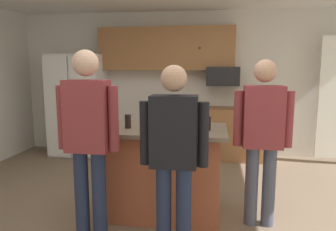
% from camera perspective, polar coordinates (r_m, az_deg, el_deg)
% --- Properties ---
extents(floor, '(7.04, 7.04, 0.00)m').
position_cam_1_polar(floor, '(3.49, -0.22, -18.62)').
color(floor, '#7F6B56').
rests_on(floor, ground).
extents(back_wall, '(6.40, 0.10, 2.60)m').
position_cam_1_polar(back_wall, '(5.89, 3.87, 5.75)').
color(back_wall, silver).
rests_on(back_wall, ground).
extents(cabinet_run_upper, '(2.40, 0.38, 0.75)m').
position_cam_1_polar(cabinet_run_upper, '(5.74, -0.30, 11.93)').
color(cabinet_run_upper, '#936038').
extents(cabinet_run_lower, '(1.80, 0.63, 0.90)m').
position_cam_1_polar(cabinet_run_lower, '(5.66, 9.59, -3.15)').
color(cabinet_run_lower, '#936038').
rests_on(cabinet_run_lower, ground).
extents(refrigerator, '(0.93, 0.76, 1.83)m').
position_cam_1_polar(refrigerator, '(6.02, -15.87, 1.83)').
color(refrigerator, white).
rests_on(refrigerator, ground).
extents(microwave_over_range, '(0.56, 0.40, 0.32)m').
position_cam_1_polar(microwave_over_range, '(5.57, 9.85, 7.02)').
color(microwave_over_range, black).
extents(kitchen_island, '(1.33, 0.83, 0.96)m').
position_cam_1_polar(kitchen_island, '(3.48, -0.73, -9.93)').
color(kitchen_island, '#AD5638').
rests_on(kitchen_island, ground).
extents(person_guest_by_door, '(0.57, 0.22, 1.68)m').
position_cam_1_polar(person_guest_by_door, '(3.25, 16.71, -2.91)').
color(person_guest_by_door, '#4C5166').
rests_on(person_guest_by_door, ground).
extents(person_guest_left, '(0.57, 0.22, 1.62)m').
position_cam_1_polar(person_guest_left, '(2.62, 1.05, -6.14)').
color(person_guest_left, '#232D4C').
rests_on(person_guest_left, ground).
extents(person_elder_center, '(0.57, 0.23, 1.75)m').
position_cam_1_polar(person_elder_center, '(2.92, -14.23, -3.06)').
color(person_elder_center, '#232D4C').
rests_on(person_elder_center, ground).
extents(glass_short_whisky, '(0.06, 0.06, 0.12)m').
position_cam_1_polar(glass_short_whisky, '(3.56, 6.47, -0.67)').
color(glass_short_whisky, black).
rests_on(glass_short_whisky, kitchen_island).
extents(tumbler_amber, '(0.07, 0.07, 0.14)m').
position_cam_1_polar(tumbler_amber, '(3.36, -7.25, -1.07)').
color(tumbler_amber, black).
rests_on(tumbler_amber, kitchen_island).
extents(mug_blue_stoneware, '(0.12, 0.08, 0.10)m').
position_cam_1_polar(mug_blue_stoneware, '(3.35, 2.43, -1.39)').
color(mug_blue_stoneware, white).
rests_on(mug_blue_stoneware, kitchen_island).
extents(glass_stout_tall, '(0.07, 0.07, 0.14)m').
position_cam_1_polar(glass_stout_tall, '(3.24, 7.11, -1.43)').
color(glass_stout_tall, black).
rests_on(glass_stout_tall, kitchen_island).
extents(glass_pilsner, '(0.06, 0.06, 0.12)m').
position_cam_1_polar(glass_pilsner, '(3.46, 3.38, -0.94)').
color(glass_pilsner, black).
rests_on(glass_pilsner, kitchen_island).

